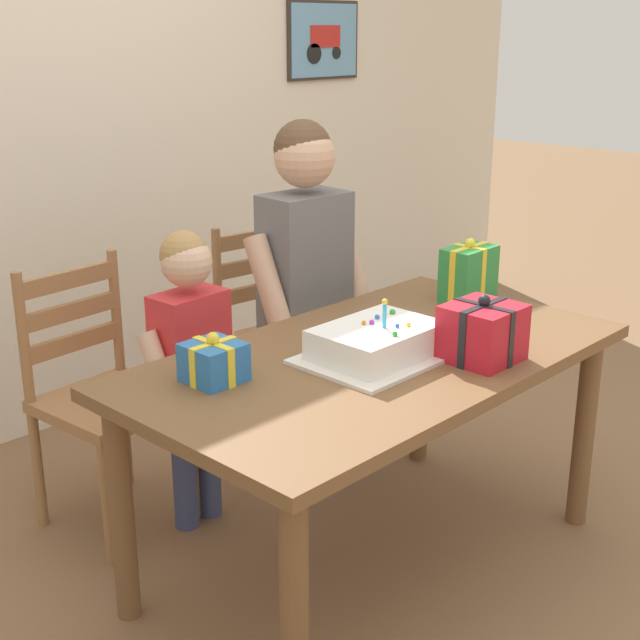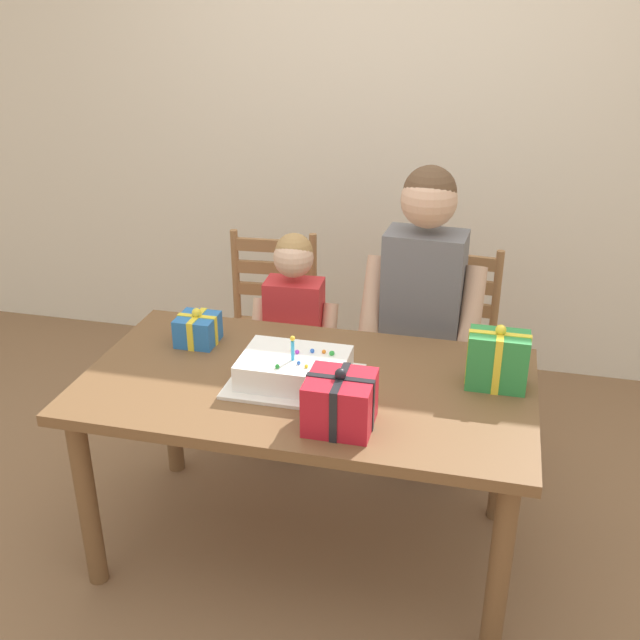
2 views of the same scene
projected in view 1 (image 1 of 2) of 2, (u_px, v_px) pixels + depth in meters
ground_plane at (372, 563)px, 2.89m from camera, size 20.00×20.00×0.00m
back_wall at (57, 120)px, 3.62m from camera, size 6.40×0.11×2.60m
dining_table at (376, 382)px, 2.69m from camera, size 1.56×0.86×0.73m
birthday_cake at (377, 343)px, 2.60m from camera, size 0.44×0.34×0.19m
gift_box_red_large at (468, 274)px, 3.13m from camera, size 0.21×0.13×0.23m
gift_box_beside_cake at (214, 362)px, 2.43m from camera, size 0.15×0.15×0.15m
gift_box_corner_small at (482, 333)px, 2.58m from camera, size 0.21×0.20×0.20m
chair_left at (104, 395)px, 3.02m from camera, size 0.45×0.45×0.92m
chair_right at (279, 337)px, 3.59m from camera, size 0.46×0.46×0.92m
child_older at (305, 266)px, 3.26m from camera, size 0.50×0.29×1.36m
child_younger at (191, 352)px, 2.95m from camera, size 0.38×0.22×1.05m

